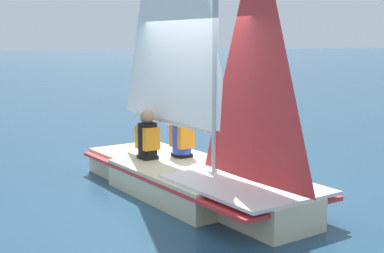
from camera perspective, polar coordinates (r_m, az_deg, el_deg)
ground_plane at (r=7.81m, az=-0.00°, el=-7.26°), size 260.00×260.00×0.00m
sailboat_main at (r=7.65m, az=-0.16°, el=-1.16°), size 4.46×2.09×5.99m
sailor_helm at (r=8.39m, az=-1.09°, el=-1.76°), size 0.37×0.34×1.16m
sailor_crew at (r=8.28m, az=-4.76°, el=-1.94°), size 0.37×0.34×1.16m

